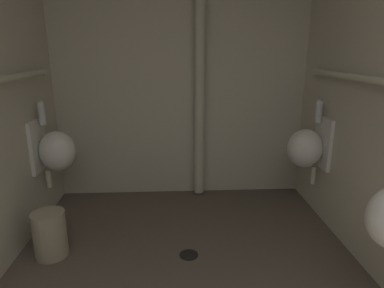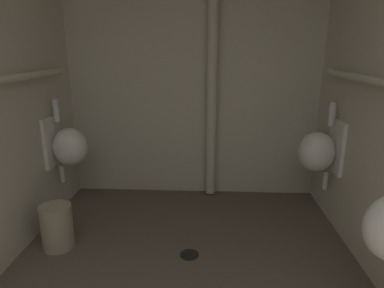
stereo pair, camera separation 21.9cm
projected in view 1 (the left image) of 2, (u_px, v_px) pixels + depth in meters
The scene contains 6 objects.
wall_back at pixel (181, 65), 3.24m from camera, with size 2.58×0.06×2.62m, color beige.
urinal_left_mid at pixel (55, 150), 2.83m from camera, with size 0.32×0.30×0.76m.
urinal_right_far at pixel (307, 147), 2.90m from camera, with size 0.32×0.30×0.76m.
standpipe_back_wall at pixel (200, 66), 3.15m from camera, with size 0.10×0.10×2.57m, color beige.
floor_drain at pixel (189, 255), 2.46m from camera, with size 0.14×0.14×0.01m, color black.
waste_bin at pixel (50, 234), 2.42m from camera, with size 0.23×0.23×0.34m, color #9E937A.
Camera 1 is at (-0.07, 0.24, 1.46)m, focal length 31.35 mm.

